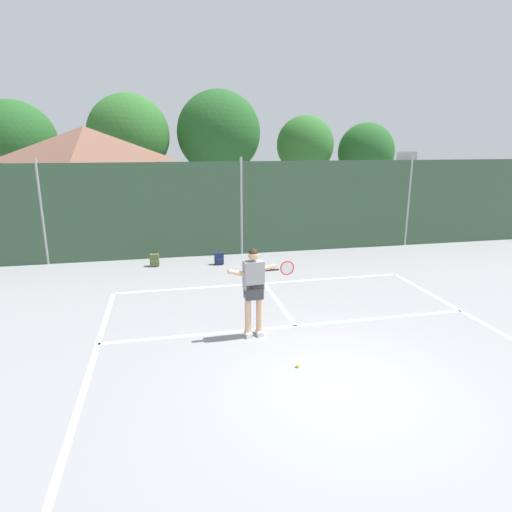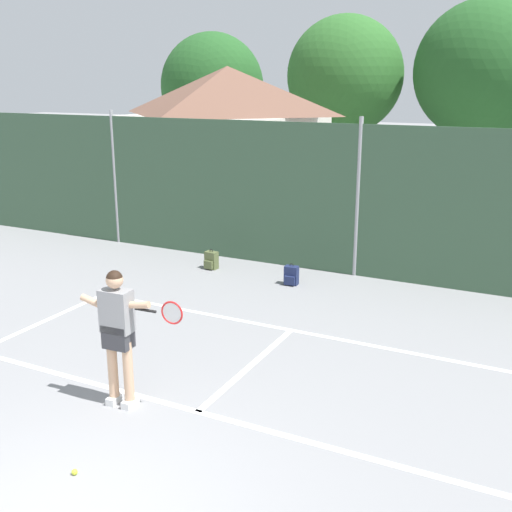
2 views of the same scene
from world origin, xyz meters
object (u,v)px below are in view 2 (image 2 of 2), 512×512
Objects in this scene: tennis_player at (119,326)px; tennis_ball at (75,472)px; backpack_navy at (291,276)px; backpack_olive at (211,261)px.

tennis_ball is (0.48, -1.45, -1.08)m from tennis_player.
tennis_ball is 0.14× the size of backpack_navy.
tennis_player reaches higher than tennis_ball.
backpack_olive is at bearing 173.82° from backpack_navy.
backpack_navy is (0.00, 5.56, -0.92)m from tennis_player.
backpack_navy is at bearing 93.93° from tennis_ball.
tennis_player is 1.87m from tennis_ball.
tennis_ball is 7.03m from backpack_navy.
tennis_player is 4.01× the size of backpack_navy.
tennis_player is 5.63m from backpack_navy.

